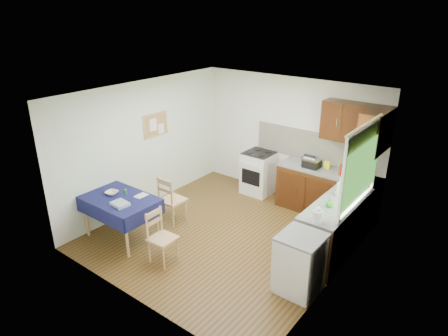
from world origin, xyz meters
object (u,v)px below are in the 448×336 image
Objects in this scene: dining_table at (120,203)px; dish_rack at (343,192)px; sandwich_press at (312,163)px; chair_near at (160,235)px; kettle at (318,215)px; toaster at (310,161)px; chair_far at (171,198)px.

dish_rack reaches higher than dining_table.
dining_table is at bearing -136.46° from sandwich_press.
dish_rack is (0.92, -0.72, -0.06)m from sandwich_press.
chair_near is at bearing 19.64° from dining_table.
sandwich_press is 2.10m from kettle.
dining_table is at bearing 84.74° from chair_near.
dish_rack is at bearing -48.87° from sandwich_press.
dish_rack is at bearing -43.46° from chair_near.
kettle is at bearing -63.34° from chair_near.
dish_rack is at bearing 93.47° from kettle.
dish_rack is (0.99, -0.77, -0.08)m from toaster.
dish_rack is 1.71× the size of kettle.
dish_rack is at bearing -19.57° from toaster.
kettle is (1.06, -1.90, 0.01)m from toaster.
kettle is at bearing -72.71° from sandwich_press.
chair_near is 2.41m from kettle.
kettle reaches higher than dish_rack.
dining_table is 3.74m from dish_rack.
chair_near is at bearing -131.62° from dish_rack.
chair_far reaches higher than chair_near.
dining_table is 3.61m from toaster.
dining_table is 1.48× the size of chair_near.
chair_near is (0.72, -0.96, -0.04)m from chair_far.
dining_table is 3.13× the size of dish_rack.
sandwich_press is at bearing -21.78° from chair_near.
chair_near is 3.05m from dish_rack.
chair_far is 1.20m from chair_near.
sandwich_press is at bearing -130.25° from chair_far.
kettle reaches higher than dining_table.
sandwich_press reaches higher than chair_far.
dish_rack is (1.99, 2.26, 0.47)m from chair_near.
kettle is (0.07, -1.13, 0.08)m from dish_rack.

